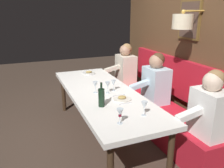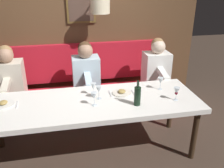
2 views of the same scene
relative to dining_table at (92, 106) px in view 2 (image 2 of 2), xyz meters
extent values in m
plane|color=#423328|center=(0.00, 0.00, -0.68)|extent=(12.00, 12.00, 0.00)
cube|color=white|center=(0.00, 0.00, 0.03)|extent=(0.90, 2.59, 0.06)
cylinder|color=#352416|center=(-0.35, -1.19, -0.34)|extent=(0.07, 0.07, 0.68)
cylinder|color=#352416|center=(0.35, -1.19, -0.34)|extent=(0.07, 0.07, 0.68)
cube|color=red|center=(0.89, 0.00, -0.45)|extent=(0.52, 2.79, 0.45)
cube|color=brown|center=(1.48, 0.00, 0.77)|extent=(0.10, 3.99, 2.90)
cube|color=red|center=(1.39, 0.00, 0.09)|extent=(0.10, 2.79, 0.64)
cube|color=brown|center=(1.42, -0.03, 1.03)|extent=(0.04, 0.45, 0.58)
cube|color=#4C382D|center=(1.40, -0.03, 1.03)|extent=(0.01, 0.39, 0.52)
cylinder|color=beige|center=(1.08, -0.29, 1.02)|extent=(0.28, 0.28, 0.20)
cube|color=white|center=(0.89, -1.14, 0.05)|extent=(0.30, 0.40, 0.56)
sphere|color=beige|center=(0.87, -1.14, 0.43)|extent=(0.22, 0.22, 0.22)
sphere|color=#937047|center=(0.90, -1.14, 0.46)|extent=(0.20, 0.20, 0.20)
cube|color=white|center=(0.60, -1.14, 0.09)|extent=(0.33, 0.09, 0.14)
cube|color=silver|center=(0.89, -0.02, 0.05)|extent=(0.30, 0.40, 0.56)
sphere|color=#A37A60|center=(0.87, -0.02, 0.43)|extent=(0.22, 0.22, 0.22)
sphere|color=#4C331E|center=(0.90, -0.02, 0.46)|extent=(0.20, 0.20, 0.20)
cube|color=silver|center=(0.60, -0.02, 0.09)|extent=(0.33, 0.09, 0.14)
cube|color=beige|center=(0.89, 1.07, 0.05)|extent=(0.30, 0.40, 0.56)
sphere|color=#A37A60|center=(0.87, 1.07, 0.43)|extent=(0.22, 0.22, 0.22)
sphere|color=#937047|center=(0.90, 1.07, 0.46)|extent=(0.20, 0.20, 0.20)
cube|color=beige|center=(0.60, 1.07, 0.09)|extent=(0.33, 0.09, 0.14)
cylinder|color=silver|center=(0.10, 1.00, 0.07)|extent=(0.24, 0.24, 0.01)
ellipsoid|color=#AD8E4C|center=(0.10, 1.00, 0.10)|extent=(0.11, 0.09, 0.04)
cube|color=silver|center=(0.08, 0.86, 0.07)|extent=(0.17, 0.03, 0.01)
cylinder|color=silver|center=(0.13, -0.40, 0.07)|extent=(0.24, 0.24, 0.01)
ellipsoid|color=#AD8E4C|center=(0.13, -0.40, 0.10)|extent=(0.11, 0.09, 0.04)
cube|color=silver|center=(0.11, -0.54, 0.07)|extent=(0.17, 0.02, 0.01)
cube|color=silver|center=(0.15, -0.25, 0.07)|extent=(0.18, 0.02, 0.01)
cylinder|color=silver|center=(-0.16, -0.99, 0.06)|extent=(0.06, 0.06, 0.00)
cylinder|color=silver|center=(-0.16, -0.99, 0.10)|extent=(0.01, 0.01, 0.07)
cone|color=silver|center=(-0.16, -0.99, 0.18)|extent=(0.07, 0.07, 0.08)
cylinder|color=maroon|center=(-0.16, -0.99, 0.15)|extent=(0.03, 0.03, 0.02)
cylinder|color=silver|center=(0.16, -0.92, 0.06)|extent=(0.06, 0.06, 0.00)
cylinder|color=silver|center=(0.16, -0.92, 0.10)|extent=(0.01, 0.01, 0.07)
cone|color=silver|center=(0.16, -0.92, 0.18)|extent=(0.07, 0.07, 0.08)
cylinder|color=silver|center=(0.16, -0.04, 0.06)|extent=(0.06, 0.06, 0.00)
cylinder|color=silver|center=(0.16, -0.04, 0.10)|extent=(0.01, 0.01, 0.07)
cone|color=silver|center=(0.16, -0.04, 0.18)|extent=(0.07, 0.07, 0.08)
cylinder|color=silver|center=(-0.10, -0.02, 0.06)|extent=(0.06, 0.06, 0.00)
cylinder|color=silver|center=(-0.10, -0.02, 0.10)|extent=(0.01, 0.01, 0.07)
cone|color=silver|center=(-0.10, -0.02, 0.18)|extent=(0.07, 0.07, 0.08)
cylinder|color=silver|center=(0.05, -0.10, 0.06)|extent=(0.06, 0.06, 0.00)
cylinder|color=silver|center=(0.05, -0.10, 0.10)|extent=(0.01, 0.01, 0.07)
cone|color=silver|center=(0.05, -0.10, 0.18)|extent=(0.07, 0.07, 0.08)
cylinder|color=black|center=(-0.19, -0.50, 0.17)|extent=(0.08, 0.08, 0.22)
cylinder|color=black|center=(-0.19, -0.50, 0.32)|extent=(0.03, 0.03, 0.08)
camera|label=1|loc=(-1.03, -2.90, 1.16)|focal=36.50mm
camera|label=2|loc=(-2.57, 0.26, 1.42)|focal=39.28mm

